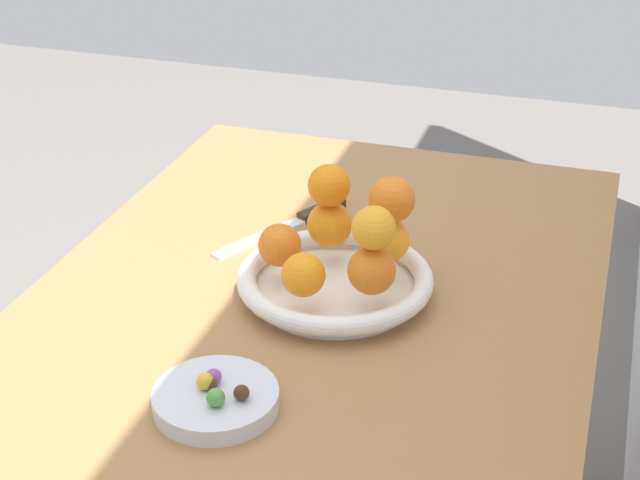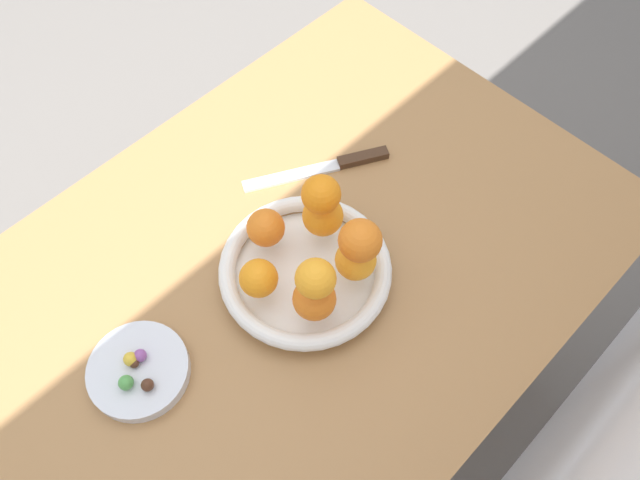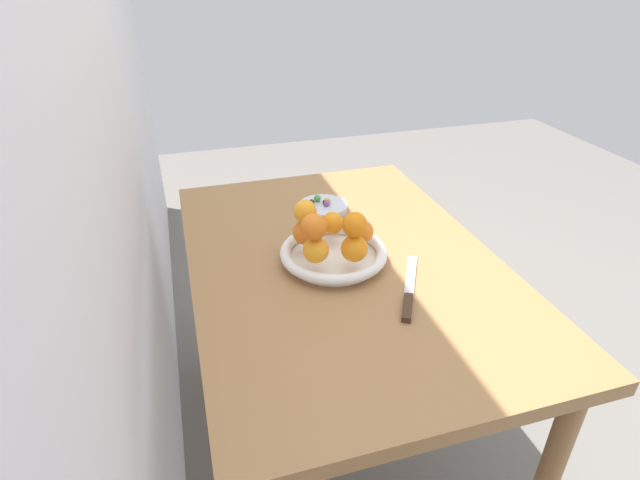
# 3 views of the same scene
# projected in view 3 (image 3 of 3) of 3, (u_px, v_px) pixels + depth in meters

# --- Properties ---
(ground_plane) EXTENTS (6.00, 6.00, 0.00)m
(ground_plane) POSITION_uv_depth(u_px,v_px,m) (338.00, 449.00, 1.63)
(ground_plane) COLOR slate
(wall_back) EXTENTS (4.00, 0.05, 2.50)m
(wall_back) POSITION_uv_depth(u_px,v_px,m) (77.00, 58.00, 0.88)
(wall_back) COLOR white
(wall_back) RESTS_ON ground_plane
(dining_table) EXTENTS (1.10, 0.76, 0.74)m
(dining_table) POSITION_uv_depth(u_px,v_px,m) (342.00, 286.00, 1.31)
(dining_table) COLOR #9E7042
(dining_table) RESTS_ON ground_plane
(fruit_bowl) EXTENTS (0.27, 0.27, 0.04)m
(fruit_bowl) POSITION_uv_depth(u_px,v_px,m) (333.00, 254.00, 1.24)
(fruit_bowl) COLOR white
(fruit_bowl) RESTS_ON dining_table
(candy_dish) EXTENTS (0.14, 0.14, 0.02)m
(candy_dish) POSITION_uv_depth(u_px,v_px,m) (323.00, 208.00, 1.49)
(candy_dish) COLOR silver
(candy_dish) RESTS_ON dining_table
(orange_0) EXTENTS (0.06, 0.06, 0.06)m
(orange_0) POSITION_uv_depth(u_px,v_px,m) (316.00, 250.00, 1.16)
(orange_0) COLOR orange
(orange_0) RESTS_ON fruit_bowl
(orange_1) EXTENTS (0.06, 0.06, 0.06)m
(orange_1) POSITION_uv_depth(u_px,v_px,m) (353.00, 249.00, 1.16)
(orange_1) COLOR orange
(orange_1) RESTS_ON fruit_bowl
(orange_2) EXTENTS (0.06, 0.06, 0.06)m
(orange_2) POSITION_uv_depth(u_px,v_px,m) (362.00, 232.00, 1.24)
(orange_2) COLOR orange
(orange_2) RESTS_ON fruit_bowl
(orange_3) EXTENTS (0.06, 0.06, 0.06)m
(orange_3) POSITION_uv_depth(u_px,v_px,m) (332.00, 223.00, 1.28)
(orange_3) COLOR orange
(orange_3) RESTS_ON fruit_bowl
(orange_4) EXTENTS (0.06, 0.06, 0.06)m
(orange_4) POSITION_uv_depth(u_px,v_px,m) (305.00, 232.00, 1.23)
(orange_4) COLOR orange
(orange_4) RESTS_ON fruit_bowl
(orange_5) EXTENTS (0.06, 0.06, 0.06)m
(orange_5) POSITION_uv_depth(u_px,v_px,m) (314.00, 227.00, 1.13)
(orange_5) COLOR orange
(orange_5) RESTS_ON orange_0
(orange_6) EXTENTS (0.06, 0.06, 0.06)m
(orange_6) POSITION_uv_depth(u_px,v_px,m) (305.00, 211.00, 1.20)
(orange_6) COLOR orange
(orange_6) RESTS_ON orange_4
(orange_7) EXTENTS (0.06, 0.06, 0.06)m
(orange_7) POSITION_uv_depth(u_px,v_px,m) (356.00, 224.00, 1.14)
(orange_7) COLOR orange
(orange_7) RESTS_ON orange_1
(candy_ball_0) EXTENTS (0.02, 0.02, 0.02)m
(candy_ball_0) POSITION_uv_depth(u_px,v_px,m) (317.00, 198.00, 1.49)
(candy_ball_0) COLOR #4C9947
(candy_ball_0) RESTS_ON candy_dish
(candy_ball_1) EXTENTS (0.02, 0.02, 0.02)m
(candy_ball_1) POSITION_uv_depth(u_px,v_px,m) (312.00, 202.00, 1.47)
(candy_ball_1) COLOR #472819
(candy_ball_1) RESTS_ON candy_dish
(candy_ball_2) EXTENTS (0.02, 0.02, 0.02)m
(candy_ball_2) POSITION_uv_depth(u_px,v_px,m) (327.00, 201.00, 1.48)
(candy_ball_2) COLOR gold
(candy_ball_2) RESTS_ON candy_dish
(candy_ball_3) EXTENTS (0.01, 0.01, 0.01)m
(candy_ball_3) POSITION_uv_depth(u_px,v_px,m) (325.00, 202.00, 1.48)
(candy_ball_3) COLOR #472819
(candy_ball_3) RESTS_ON candy_dish
(candy_ball_4) EXTENTS (0.02, 0.02, 0.02)m
(candy_ball_4) POSITION_uv_depth(u_px,v_px,m) (327.00, 203.00, 1.47)
(candy_ball_4) COLOR #8C4C99
(candy_ball_4) RESTS_ON candy_dish
(knife) EXTENTS (0.24, 0.14, 0.01)m
(knife) POSITION_uv_depth(u_px,v_px,m) (409.00, 292.00, 1.13)
(knife) COLOR #3F2819
(knife) RESTS_ON dining_table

